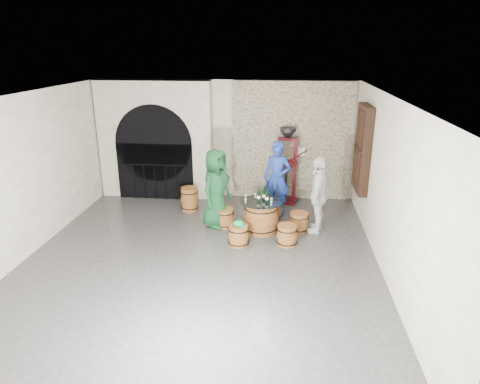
# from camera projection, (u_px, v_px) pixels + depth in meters

# --- Properties ---
(ground) EXTENTS (8.00, 8.00, 0.00)m
(ground) POSITION_uv_depth(u_px,v_px,m) (200.00, 261.00, 8.50)
(ground) COLOR #2F2F31
(ground) RESTS_ON ground
(wall_back) EXTENTS (8.00, 0.00, 8.00)m
(wall_back) POSITION_uv_depth(u_px,v_px,m) (226.00, 140.00, 11.73)
(wall_back) COLOR silver
(wall_back) RESTS_ON ground
(wall_front) EXTENTS (8.00, 0.00, 8.00)m
(wall_front) POSITION_uv_depth(u_px,v_px,m) (118.00, 310.00, 4.21)
(wall_front) COLOR silver
(wall_front) RESTS_ON ground
(wall_left) EXTENTS (0.00, 8.00, 8.00)m
(wall_left) POSITION_uv_depth(u_px,v_px,m) (21.00, 179.00, 8.31)
(wall_left) COLOR silver
(wall_left) RESTS_ON ground
(wall_right) EXTENTS (0.00, 8.00, 8.00)m
(wall_right) POSITION_uv_depth(u_px,v_px,m) (390.00, 191.00, 7.63)
(wall_right) COLOR silver
(wall_right) RESTS_ON ground
(ceiling) EXTENTS (8.00, 8.00, 0.00)m
(ceiling) POSITION_uv_depth(u_px,v_px,m) (195.00, 97.00, 7.45)
(ceiling) COLOR beige
(ceiling) RESTS_ON wall_back
(stone_facing_panel) EXTENTS (3.20, 0.12, 3.18)m
(stone_facing_panel) POSITION_uv_depth(u_px,v_px,m) (292.00, 141.00, 11.50)
(stone_facing_panel) COLOR #AAA187
(stone_facing_panel) RESTS_ON ground
(arched_opening) EXTENTS (3.10, 0.60, 3.19)m
(arched_opening) POSITION_uv_depth(u_px,v_px,m) (156.00, 141.00, 11.67)
(arched_opening) COLOR silver
(arched_opening) RESTS_ON ground
(shuttered_window) EXTENTS (0.23, 1.10, 2.00)m
(shuttered_window) POSITION_uv_depth(u_px,v_px,m) (362.00, 149.00, 9.83)
(shuttered_window) COLOR black
(shuttered_window) RESTS_ON wall_right
(barrel_table) EXTENTS (0.94, 0.94, 0.73)m
(barrel_table) POSITION_uv_depth(u_px,v_px,m) (261.00, 217.00, 9.74)
(barrel_table) COLOR brown
(barrel_table) RESTS_ON ground
(barrel_stool_left) EXTENTS (0.45, 0.45, 0.45)m
(barrel_stool_left) POSITION_uv_depth(u_px,v_px,m) (225.00, 218.00, 10.04)
(barrel_stool_left) COLOR brown
(barrel_stool_left) RESTS_ON ground
(barrel_stool_far) EXTENTS (0.45, 0.45, 0.45)m
(barrel_stool_far) POSITION_uv_depth(u_px,v_px,m) (273.00, 209.00, 10.55)
(barrel_stool_far) COLOR brown
(barrel_stool_far) RESTS_ON ground
(barrel_stool_right) EXTENTS (0.45, 0.45, 0.45)m
(barrel_stool_right) POSITION_uv_depth(u_px,v_px,m) (299.00, 222.00, 9.79)
(barrel_stool_right) COLOR brown
(barrel_stool_right) RESTS_ON ground
(barrel_stool_near_right) EXTENTS (0.45, 0.45, 0.45)m
(barrel_stool_near_right) POSITION_uv_depth(u_px,v_px,m) (287.00, 235.00, 9.12)
(barrel_stool_near_right) COLOR brown
(barrel_stool_near_right) RESTS_ON ground
(barrel_stool_near_left) EXTENTS (0.45, 0.45, 0.45)m
(barrel_stool_near_left) POSITION_uv_depth(u_px,v_px,m) (238.00, 235.00, 9.11)
(barrel_stool_near_left) COLOR brown
(barrel_stool_near_left) RESTS_ON ground
(green_cap) EXTENTS (0.26, 0.22, 0.12)m
(green_cap) POSITION_uv_depth(u_px,v_px,m) (239.00, 223.00, 9.02)
(green_cap) COLOR #0D9450
(green_cap) RESTS_ON barrel_stool_near_left
(person_green) EXTENTS (0.91, 1.07, 1.85)m
(person_green) POSITION_uv_depth(u_px,v_px,m) (216.00, 188.00, 9.87)
(person_green) COLOR #124120
(person_green) RESTS_ON ground
(person_blue) EXTENTS (0.79, 0.64, 1.86)m
(person_blue) POSITION_uv_depth(u_px,v_px,m) (277.00, 178.00, 10.58)
(person_blue) COLOR navy
(person_blue) RESTS_ON ground
(person_white) EXTENTS (0.69, 1.11, 1.77)m
(person_white) POSITION_uv_depth(u_px,v_px,m) (319.00, 195.00, 9.57)
(person_white) COLOR silver
(person_white) RESTS_ON ground
(wine_bottle_left) EXTENTS (0.08, 0.08, 0.32)m
(wine_bottle_left) POSITION_uv_depth(u_px,v_px,m) (259.00, 196.00, 9.59)
(wine_bottle_left) COLOR black
(wine_bottle_left) RESTS_ON barrel_table
(wine_bottle_center) EXTENTS (0.08, 0.08, 0.32)m
(wine_bottle_center) POSITION_uv_depth(u_px,v_px,m) (267.00, 197.00, 9.51)
(wine_bottle_center) COLOR black
(wine_bottle_center) RESTS_ON barrel_table
(wine_bottle_right) EXTENTS (0.08, 0.08, 0.32)m
(wine_bottle_right) POSITION_uv_depth(u_px,v_px,m) (264.00, 194.00, 9.67)
(wine_bottle_right) COLOR black
(wine_bottle_right) RESTS_ON barrel_table
(tasting_glass_a) EXTENTS (0.05, 0.05, 0.10)m
(tasting_glass_a) POSITION_uv_depth(u_px,v_px,m) (246.00, 201.00, 9.52)
(tasting_glass_a) COLOR #B37022
(tasting_glass_a) RESTS_ON barrel_table
(tasting_glass_b) EXTENTS (0.05, 0.05, 0.10)m
(tasting_glass_b) POSITION_uv_depth(u_px,v_px,m) (271.00, 200.00, 9.56)
(tasting_glass_b) COLOR #B37022
(tasting_glass_b) RESTS_ON barrel_table
(tasting_glass_c) EXTENTS (0.05, 0.05, 0.10)m
(tasting_glass_c) POSITION_uv_depth(u_px,v_px,m) (255.00, 195.00, 9.85)
(tasting_glass_c) COLOR #B37022
(tasting_glass_c) RESTS_ON barrel_table
(tasting_glass_d) EXTENTS (0.05, 0.05, 0.10)m
(tasting_glass_d) POSITION_uv_depth(u_px,v_px,m) (267.00, 195.00, 9.85)
(tasting_glass_d) COLOR #B37022
(tasting_glass_d) RESTS_ON barrel_table
(tasting_glass_e) EXTENTS (0.05, 0.05, 0.10)m
(tasting_glass_e) POSITION_uv_depth(u_px,v_px,m) (271.00, 203.00, 9.37)
(tasting_glass_e) COLOR #B37022
(tasting_glass_e) RESTS_ON barrel_table
(tasting_glass_f) EXTENTS (0.05, 0.05, 0.10)m
(tasting_glass_f) POSITION_uv_depth(u_px,v_px,m) (246.00, 196.00, 9.78)
(tasting_glass_f) COLOR #B37022
(tasting_glass_f) RESTS_ON barrel_table
(side_barrel) EXTENTS (0.46, 0.46, 0.62)m
(side_barrel) POSITION_uv_depth(u_px,v_px,m) (190.00, 199.00, 10.99)
(side_barrel) COLOR brown
(side_barrel) RESTS_ON ground
(corking_press) EXTENTS (0.86, 0.55, 2.04)m
(corking_press) POSITION_uv_depth(u_px,v_px,m) (287.00, 160.00, 11.28)
(corking_press) COLOR #4C0C15
(corking_press) RESTS_ON ground
(control_box) EXTENTS (0.18, 0.10, 0.22)m
(control_box) POSITION_uv_depth(u_px,v_px,m) (301.00, 151.00, 11.48)
(control_box) COLOR silver
(control_box) RESTS_ON wall_back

